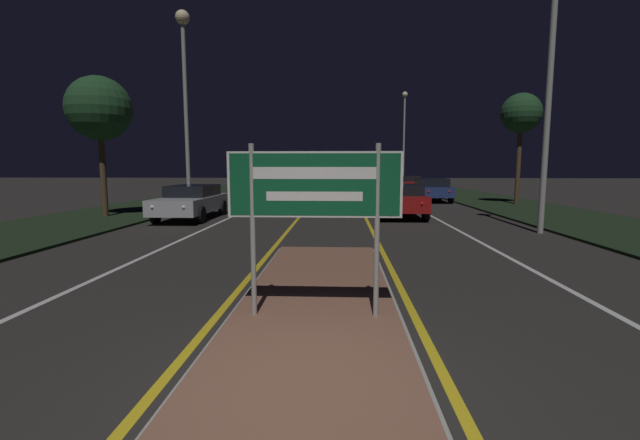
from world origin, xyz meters
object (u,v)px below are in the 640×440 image
at_px(streetlight_left_near, 184,71).
at_px(streetlight_right_far, 404,126).
at_px(car_receding_1, 431,189).
at_px(car_approaching_2, 310,180).
at_px(highway_sign, 314,193).
at_px(car_approaching_0, 192,201).
at_px(car_receding_2, 408,183).
at_px(car_approaching_1, 260,185).
at_px(streetlight_right_near, 553,30).
at_px(car_receding_0, 399,199).

relative_size(streetlight_left_near, streetlight_right_far, 0.96).
height_order(car_receding_1, car_approaching_2, car_approaching_2).
xyz_separation_m(car_receding_1, car_approaching_2, (-8.61, 18.01, 0.00)).
height_order(streetlight_left_near, streetlight_right_far, streetlight_right_far).
distance_m(streetlight_left_near, car_receding_1, 15.28).
xyz_separation_m(highway_sign, car_approaching_0, (-5.64, 11.39, -1.01)).
bearing_deg(car_receding_2, car_approaching_1, -157.13).
xyz_separation_m(streetlight_right_near, car_receding_2, (-0.66, 22.22, -5.38)).
height_order(streetlight_left_near, car_approaching_1, streetlight_left_near).
distance_m(highway_sign, streetlight_left_near, 16.10).
relative_size(car_receding_2, car_approaching_0, 0.88).
distance_m(streetlight_right_near, car_receding_0, 7.82).
height_order(car_receding_0, car_approaching_1, car_approaching_1).
bearing_deg(car_receding_1, streetlight_right_near, -86.42).
xyz_separation_m(car_receding_1, car_receding_2, (0.13, 9.55, -0.02)).
xyz_separation_m(streetlight_right_near, car_receding_1, (-0.79, 12.67, -5.35)).
bearing_deg(streetlight_right_near, streetlight_right_far, 90.20).
relative_size(streetlight_left_near, car_approaching_1, 1.98).
bearing_deg(streetlight_right_near, car_receding_2, 91.70).
distance_m(streetlight_right_near, car_receding_1, 13.78).
relative_size(streetlight_left_near, car_receding_1, 2.00).
bearing_deg(car_receding_2, streetlight_left_near, -127.53).
height_order(car_receding_0, car_receding_1, car_receding_1).
xyz_separation_m(highway_sign, streetlight_right_near, (6.61, 8.12, 4.38)).
relative_size(streetlight_right_far, car_approaching_0, 1.97).
height_order(streetlight_right_near, car_approaching_1, streetlight_right_near).
relative_size(streetlight_right_near, car_receding_2, 2.06).
bearing_deg(car_approaching_2, car_receding_0, -78.21).
height_order(car_receding_1, car_approaching_0, car_receding_1).
height_order(streetlight_right_near, car_receding_0, streetlight_right_near).
relative_size(streetlight_left_near, car_approaching_2, 2.09).
bearing_deg(car_receding_2, streetlight_right_far, 85.43).
distance_m(car_receding_2, car_approaching_0, 22.21).
xyz_separation_m(car_approaching_0, car_approaching_2, (2.85, 27.40, 0.04)).
distance_m(streetlight_right_far, car_receding_2, 8.81).
bearing_deg(car_receding_0, car_approaching_0, -173.90).
xyz_separation_m(car_receding_2, car_approaching_0, (-11.59, -18.95, -0.01)).
bearing_deg(streetlight_right_near, highway_sign, -129.17).
height_order(highway_sign, streetlight_left_near, streetlight_left_near).
distance_m(highway_sign, car_receding_0, 12.63).
bearing_deg(streetlight_left_near, streetlight_right_near, -23.66).
xyz_separation_m(car_receding_0, car_receding_2, (3.21, 18.05, -0.02)).
bearing_deg(car_approaching_0, streetlight_left_near, 111.84).
bearing_deg(car_receding_1, highway_sign, -105.64).
bearing_deg(car_receding_2, highway_sign, -101.10).
bearing_deg(streetlight_right_near, car_receding_0, 132.81).
distance_m(streetlight_right_near, car_approaching_0, 13.78).
distance_m(highway_sign, streetlight_right_near, 11.35).
bearing_deg(car_approaching_1, car_approaching_2, 78.27).
xyz_separation_m(streetlight_left_near, streetlight_right_near, (13.27, -5.81, -0.20)).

